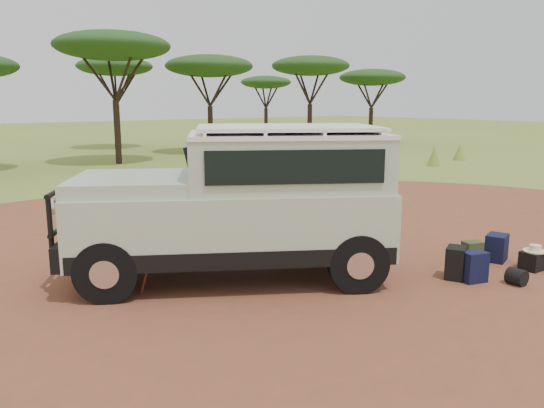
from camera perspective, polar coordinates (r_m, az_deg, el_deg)
ground at (r=8.67m, az=2.24°, el=-8.50°), size 140.00×140.00×0.00m
dirt_clearing at (r=8.67m, az=2.24°, el=-8.48°), size 23.00×23.00×0.01m
grass_fringe at (r=16.09m, az=-17.34°, el=1.62°), size 36.60×1.60×0.90m
acacia_treeline at (r=26.86m, az=-24.98°, el=14.26°), size 46.70×13.20×6.26m
safari_vehicle at (r=8.65m, az=-3.16°, el=-0.23°), size 5.42×4.34×2.51m
walking_staff at (r=8.15m, az=-12.73°, el=-4.48°), size 0.35×0.34×1.51m
backpack_black at (r=9.30m, az=19.15°, el=-6.01°), size 0.48×0.44×0.54m
backpack_navy at (r=9.25m, az=20.88°, el=-6.34°), size 0.45×0.37×0.51m
backpack_olive at (r=10.13m, az=20.70°, el=-5.02°), size 0.38×0.33×0.44m
duffel_navy at (r=10.58m, az=23.01°, el=-4.36°), size 0.53×0.46×0.50m
hard_case at (r=10.35m, az=26.35°, el=-5.46°), size 0.48×0.35×0.33m
stuff_sack at (r=9.40m, az=24.82°, el=-7.12°), size 0.28×0.28×0.27m
safari_hat at (r=10.30m, az=26.44°, el=-4.36°), size 0.39×0.39×0.11m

